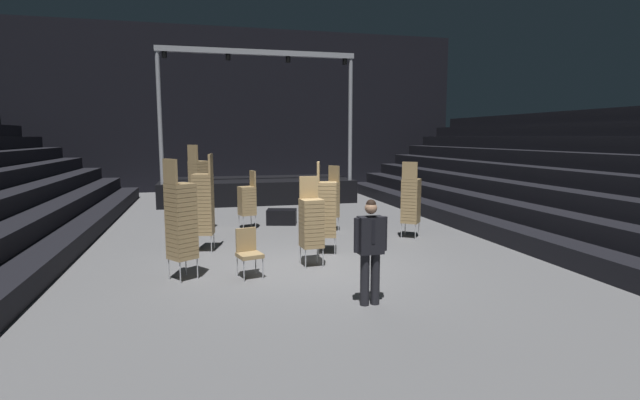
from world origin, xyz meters
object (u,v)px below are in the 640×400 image
object	(u,v)px
chair_stack_mid_right	(326,208)
chair_stack_rear_right	(247,200)
man_with_tie	(371,246)
chair_stack_front_right	(329,199)
stage_riser	(257,188)
chair_stack_mid_left	(204,203)
loose_chair_near_man	(248,250)
chair_stack_rear_left	(199,188)
equipment_road_case	(282,217)
chair_stack_mid_centre	(181,220)
chair_stack_front_left	(311,222)
chair_stack_rear_centre	(411,200)

from	to	relation	value
chair_stack_mid_right	chair_stack_rear_right	size ratio (longest dim) A/B	1.25
man_with_tie	chair_stack_front_right	bearing A→B (deg)	-101.04
man_with_tie	chair_stack_rear_right	distance (m)	7.17
stage_riser	chair_stack_mid_left	world-z (taller)	stage_riser
loose_chair_near_man	chair_stack_rear_left	bearing A→B (deg)	-94.62
chair_stack_rear_left	equipment_road_case	bearing A→B (deg)	58.50
chair_stack_mid_centre	chair_stack_front_right	bearing A→B (deg)	99.16
stage_riser	man_with_tie	world-z (taller)	stage_riser
chair_stack_mid_left	chair_stack_mid_right	size ratio (longest dim) A/B	1.08
chair_stack_mid_right	chair_stack_mid_left	bearing A→B (deg)	-92.85
stage_riser	chair_stack_mid_right	world-z (taller)	stage_riser
chair_stack_rear_right	chair_stack_mid_right	bearing A→B (deg)	-171.43
chair_stack_mid_left	equipment_road_case	world-z (taller)	chair_stack_mid_left
chair_stack_front_left	chair_stack_mid_centre	size ratio (longest dim) A/B	0.82
chair_stack_front_right	equipment_road_case	distance (m)	1.95
chair_stack_front_left	chair_stack_front_right	size ratio (longest dim) A/B	1.00
chair_stack_mid_left	equipment_road_case	distance (m)	3.94
chair_stack_mid_centre	equipment_road_case	xyz separation A→B (m)	(2.77, 5.29, -0.92)
chair_stack_rear_left	loose_chair_near_man	world-z (taller)	chair_stack_rear_left
chair_stack_front_left	chair_stack_mid_centre	distance (m)	2.64
chair_stack_mid_centre	chair_stack_mid_left	bearing A→B (deg)	133.70
man_with_tie	chair_stack_rear_centre	size ratio (longest dim) A/B	0.84
chair_stack_mid_right	chair_stack_rear_centre	size ratio (longest dim) A/B	1.04
chair_stack_rear_left	chair_stack_front_left	bearing A→B (deg)	-12.46
stage_riser	equipment_road_case	world-z (taller)	stage_riser
stage_riser	chair_stack_mid_right	size ratio (longest dim) A/B	3.67
chair_stack_front_left	chair_stack_rear_centre	xyz separation A→B (m)	(3.22, 2.14, 0.08)
chair_stack_rear_right	chair_stack_rear_centre	distance (m)	4.77
chair_stack_mid_right	chair_stack_rear_right	xyz separation A→B (m)	(-1.50, 3.52, -0.21)
stage_riser	chair_stack_front_left	world-z (taller)	stage_riser
equipment_road_case	chair_stack_mid_left	bearing A→B (deg)	-127.74
chair_stack_mid_centre	equipment_road_case	distance (m)	6.05
chair_stack_rear_centre	loose_chair_near_man	xyz separation A→B (m)	(-4.59, -2.66, -0.49)
chair_stack_front_right	chair_stack_rear_left	xyz separation A→B (m)	(-3.61, 1.08, 0.29)
chair_stack_front_left	chair_stack_mid_centre	xyz separation A→B (m)	(-2.61, -0.37, 0.21)
stage_riser	chair_stack_rear_right	world-z (taller)	stage_riser
chair_stack_rear_left	chair_stack_rear_right	bearing A→B (deg)	46.40
equipment_road_case	loose_chair_near_man	distance (m)	5.65
stage_riser	loose_chair_near_man	distance (m)	11.25
man_with_tie	chair_stack_front_left	world-z (taller)	chair_stack_front_left
equipment_road_case	chair_stack_front_left	bearing A→B (deg)	-91.95
man_with_tie	chair_stack_rear_centre	world-z (taller)	chair_stack_rear_centre
loose_chair_near_man	stage_riser	bearing A→B (deg)	-111.93
chair_stack_rear_left	chair_stack_rear_right	xyz separation A→B (m)	(1.36, -0.11, -0.38)
chair_stack_mid_centre	loose_chair_near_man	size ratio (longest dim) A/B	2.44
chair_stack_mid_right	loose_chair_near_man	size ratio (longest dim) A/B	2.26
stage_riser	chair_stack_rear_left	distance (m)	6.51
chair_stack_mid_right	chair_stack_rear_centre	world-z (taller)	chair_stack_mid_right
loose_chair_near_man	chair_stack_front_left	bearing A→B (deg)	-174.35
chair_stack_front_left	chair_stack_mid_left	xyz separation A→B (m)	(-2.18, 1.89, 0.21)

